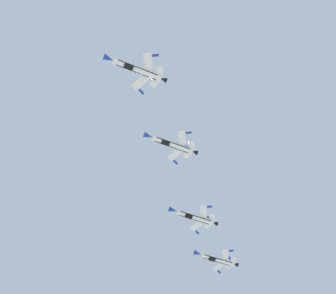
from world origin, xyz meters
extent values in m
cylinder|color=white|center=(-27.31, 32.80, 93.12)|extent=(9.73, 9.65, 1.70)
cube|color=black|center=(-27.24, 32.72, 92.67)|extent=(8.22, 8.15, 0.70)
cone|color=#1938A8|center=(-32.39, 27.77, 93.12)|extent=(2.81, 2.80, 1.56)
cone|color=black|center=(-22.51, 37.54, 93.12)|extent=(2.09, 2.09, 1.36)
ellipsoid|color=#192333|center=(-29.28, 31.04, 93.74)|extent=(3.20, 3.18, 1.31)
cube|color=black|center=(-28.72, 31.15, 92.33)|extent=(2.45, 2.44, 1.06)
cube|color=white|center=(-24.28, 32.18, 93.60)|extent=(3.01, 4.52, 1.09)
cube|color=#1938A8|center=(-22.05, 31.50, 94.05)|extent=(1.70, 1.03, 0.35)
cube|color=white|center=(-27.87, 35.80, 92.48)|extent=(4.52, 3.05, 1.09)
cube|color=#1938A8|center=(-28.52, 38.05, 92.03)|extent=(1.05, 1.70, 0.35)
cube|color=white|center=(-22.64, 35.32, 93.45)|extent=(2.41, 2.67, 0.63)
cube|color=white|center=(-24.73, 37.44, 92.80)|extent=(2.68, 2.43, 0.63)
cube|color=#1938A8|center=(-24.17, 36.45, 94.89)|extent=(2.38, 2.36, 2.58)
cylinder|color=white|center=(-28.14, 57.62, 96.04)|extent=(9.73, 9.65, 1.70)
cube|color=black|center=(-28.07, 57.54, 95.58)|extent=(8.22, 8.15, 0.70)
cone|color=#1938A8|center=(-33.22, 52.59, 96.04)|extent=(2.81, 2.80, 1.56)
cone|color=black|center=(-23.34, 62.36, 96.04)|extent=(2.09, 2.09, 1.36)
ellipsoid|color=#192333|center=(-30.11, 55.86, 96.66)|extent=(3.20, 3.18, 1.31)
cube|color=black|center=(-29.56, 55.97, 95.25)|extent=(2.45, 2.44, 1.05)
cube|color=white|center=(-25.11, 57.00, 96.51)|extent=(3.01, 4.52, 1.09)
cube|color=#1938A8|center=(-22.88, 56.32, 96.95)|extent=(1.70, 1.03, 0.35)
cube|color=white|center=(-28.70, 60.62, 95.40)|extent=(4.52, 3.05, 1.09)
cube|color=#1938A8|center=(-29.35, 62.87, 94.96)|extent=(1.05, 1.70, 0.35)
cube|color=white|center=(-23.47, 60.14, 96.36)|extent=(2.41, 2.67, 0.62)
cube|color=white|center=(-25.56, 62.26, 95.71)|extent=(2.68, 2.43, 0.62)
cube|color=#1938A8|center=(-25.00, 61.26, 97.81)|extent=(2.37, 2.36, 2.58)
cylinder|color=white|center=(-30.82, 82.46, 92.61)|extent=(9.73, 9.65, 1.70)
cube|color=black|center=(-30.74, 82.38, 92.16)|extent=(8.22, 8.15, 0.74)
cone|color=#1938A8|center=(-35.91, 77.43, 92.61)|extent=(2.81, 2.80, 1.56)
cone|color=black|center=(-26.02, 87.20, 92.61)|extent=(2.09, 2.09, 1.36)
ellipsoid|color=#192333|center=(-32.81, 80.71, 93.23)|extent=(3.21, 3.20, 1.34)
cube|color=black|center=(-32.22, 80.80, 91.83)|extent=(2.46, 2.45, 1.08)
cube|color=white|center=(-27.81, 81.85, 93.17)|extent=(3.00, 4.49, 1.22)
cube|color=#1938A8|center=(-25.58, 81.19, 93.69)|extent=(1.70, 1.03, 0.37)
cube|color=white|center=(-31.37, 85.45, 91.89)|extent=(4.50, 3.04, 1.22)
cube|color=#1938A8|center=(-32.01, 87.68, 91.38)|extent=(1.05, 1.70, 0.37)
cube|color=white|center=(-26.16, 84.99, 92.99)|extent=(2.41, 2.66, 0.69)
cube|color=white|center=(-28.24, 87.10, 92.24)|extent=(2.67, 2.42, 0.69)
cube|color=#1938A8|center=(-27.72, 86.15, 94.37)|extent=(2.43, 2.42, 2.57)
cylinder|color=white|center=(-30.62, 103.84, 93.46)|extent=(9.73, 9.65, 1.70)
cube|color=black|center=(-30.57, 103.79, 93.00)|extent=(8.22, 8.15, 0.63)
cone|color=#1938A8|center=(-35.71, 98.81, 93.46)|extent=(2.81, 2.80, 1.56)
cone|color=black|center=(-25.82, 108.59, 93.46)|extent=(2.09, 2.09, 1.36)
ellipsoid|color=#192333|center=(-32.57, 102.06, 94.09)|extent=(3.16, 3.15, 1.26)
cube|color=black|center=(-32.07, 102.23, 92.67)|extent=(2.42, 2.42, 1.01)
cube|color=white|center=(-27.58, 103.20, 93.80)|extent=(3.02, 4.55, 0.87)
cube|color=#1938A8|center=(-25.33, 102.52, 94.14)|extent=(1.70, 1.02, 0.33)
cube|color=white|center=(-31.20, 106.87, 92.96)|extent=(4.55, 3.06, 0.87)
cube|color=#1938A8|center=(-31.87, 109.13, 92.62)|extent=(1.04, 1.70, 0.33)
cube|color=white|center=(-25.94, 106.35, 93.71)|extent=(2.42, 2.68, 0.51)
cube|color=white|center=(-28.05, 108.50, 93.22)|extent=(2.69, 2.43, 0.51)
cube|color=#1938A8|center=(-27.41, 107.42, 95.25)|extent=(2.28, 2.27, 2.60)
camera|label=1|loc=(-5.85, -0.49, 1.81)|focal=43.80mm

